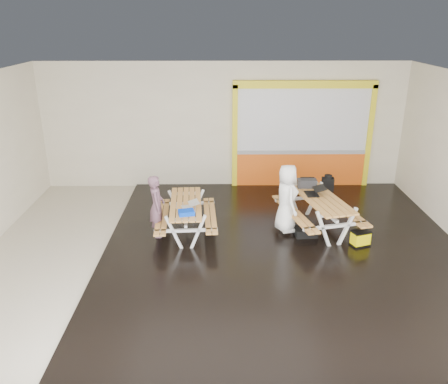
{
  "coord_description": "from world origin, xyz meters",
  "views": [
    {
      "loc": [
        -0.09,
        -8.29,
        4.57
      ],
      "look_at": [
        0.0,
        0.9,
        1.0
      ],
      "focal_mm": 36.17,
      "sensor_mm": 36.0,
      "label": 1
    }
  ],
  "objects_px": {
    "person_left": "(157,206)",
    "blue_pouch": "(186,213)",
    "picnic_table_left": "(186,210)",
    "laptop_left": "(190,206)",
    "fluke_bag": "(360,238)",
    "toolbox": "(307,183)",
    "laptop_right": "(314,192)",
    "picnic_table_right": "(319,205)",
    "backpack": "(328,184)",
    "dark_case": "(306,232)",
    "person_right": "(287,198)"
  },
  "relations": [
    {
      "from": "person_left",
      "to": "blue_pouch",
      "type": "relative_size",
      "value": 4.28
    },
    {
      "from": "picnic_table_left",
      "to": "laptop_left",
      "type": "distance_m",
      "value": 0.39
    },
    {
      "from": "person_left",
      "to": "blue_pouch",
      "type": "xyz_separation_m",
      "value": [
        0.66,
        -0.38,
        0.01
      ]
    },
    {
      "from": "fluke_bag",
      "to": "toolbox",
      "type": "bearing_deg",
      "value": 123.95
    },
    {
      "from": "blue_pouch",
      "to": "fluke_bag",
      "type": "height_order",
      "value": "blue_pouch"
    },
    {
      "from": "laptop_right",
      "to": "picnic_table_right",
      "type": "bearing_deg",
      "value": -51.63
    },
    {
      "from": "fluke_bag",
      "to": "picnic_table_left",
      "type": "bearing_deg",
      "value": 170.06
    },
    {
      "from": "picnic_table_left",
      "to": "laptop_right",
      "type": "height_order",
      "value": "laptop_right"
    },
    {
      "from": "laptop_left",
      "to": "backpack",
      "type": "bearing_deg",
      "value": 23.16
    },
    {
      "from": "picnic_table_right",
      "to": "person_left",
      "type": "xyz_separation_m",
      "value": [
        -3.58,
        -0.41,
        0.15
      ]
    },
    {
      "from": "laptop_left",
      "to": "blue_pouch",
      "type": "relative_size",
      "value": 1.31
    },
    {
      "from": "blue_pouch",
      "to": "picnic_table_right",
      "type": "bearing_deg",
      "value": 15.13
    },
    {
      "from": "toolbox",
      "to": "picnic_table_left",
      "type": "bearing_deg",
      "value": -165.28
    },
    {
      "from": "picnic_table_left",
      "to": "picnic_table_right",
      "type": "height_order",
      "value": "picnic_table_right"
    },
    {
      "from": "toolbox",
      "to": "dark_case",
      "type": "xyz_separation_m",
      "value": [
        -0.14,
        -0.91,
        -0.81
      ]
    },
    {
      "from": "blue_pouch",
      "to": "backpack",
      "type": "bearing_deg",
      "value": 27.67
    },
    {
      "from": "person_left",
      "to": "backpack",
      "type": "relative_size",
      "value": 2.9
    },
    {
      "from": "person_right",
      "to": "laptop_right",
      "type": "height_order",
      "value": "person_right"
    },
    {
      "from": "picnic_table_right",
      "to": "picnic_table_left",
      "type": "bearing_deg",
      "value": -177.07
    },
    {
      "from": "person_right",
      "to": "person_left",
      "type": "bearing_deg",
      "value": 83.16
    },
    {
      "from": "toolbox",
      "to": "fluke_bag",
      "type": "xyz_separation_m",
      "value": [
        0.93,
        -1.38,
        -0.74
      ]
    },
    {
      "from": "backpack",
      "to": "toolbox",
      "type": "bearing_deg",
      "value": -147.73
    },
    {
      "from": "person_right",
      "to": "blue_pouch",
      "type": "bearing_deg",
      "value": 94.36
    },
    {
      "from": "person_left",
      "to": "toolbox",
      "type": "bearing_deg",
      "value": -80.72
    },
    {
      "from": "person_right",
      "to": "laptop_left",
      "type": "height_order",
      "value": "person_right"
    },
    {
      "from": "person_right",
      "to": "fluke_bag",
      "type": "bearing_deg",
      "value": -123.53
    },
    {
      "from": "backpack",
      "to": "laptop_left",
      "type": "bearing_deg",
      "value": -156.84
    },
    {
      "from": "fluke_bag",
      "to": "laptop_right",
      "type": "bearing_deg",
      "value": 132.22
    },
    {
      "from": "blue_pouch",
      "to": "laptop_left",
      "type": "bearing_deg",
      "value": 81.91
    },
    {
      "from": "laptop_right",
      "to": "backpack",
      "type": "xyz_separation_m",
      "value": [
        0.49,
        0.82,
        -0.13
      ]
    },
    {
      "from": "toolbox",
      "to": "backpack",
      "type": "relative_size",
      "value": 0.93
    },
    {
      "from": "person_right",
      "to": "dark_case",
      "type": "bearing_deg",
      "value": -119.98
    },
    {
      "from": "toolbox",
      "to": "backpack",
      "type": "xyz_separation_m",
      "value": [
        0.58,
        0.37,
        -0.17
      ]
    },
    {
      "from": "laptop_left",
      "to": "person_right",
      "type": "bearing_deg",
      "value": 7.12
    },
    {
      "from": "blue_pouch",
      "to": "dark_case",
      "type": "relative_size",
      "value": 0.68
    },
    {
      "from": "laptop_left",
      "to": "fluke_bag",
      "type": "xyz_separation_m",
      "value": [
        3.61,
        -0.36,
        -0.61
      ]
    },
    {
      "from": "picnic_table_left",
      "to": "laptop_left",
      "type": "bearing_deg",
      "value": -70.38
    },
    {
      "from": "laptop_right",
      "to": "dark_case",
      "type": "distance_m",
      "value": 0.93
    },
    {
      "from": "backpack",
      "to": "blue_pouch",
      "type": "bearing_deg",
      "value": -152.33
    },
    {
      "from": "picnic_table_left",
      "to": "blue_pouch",
      "type": "height_order",
      "value": "blue_pouch"
    },
    {
      "from": "dark_case",
      "to": "person_left",
      "type": "bearing_deg",
      "value": -178.74
    },
    {
      "from": "dark_case",
      "to": "toolbox",
      "type": "bearing_deg",
      "value": 81.17
    },
    {
      "from": "person_left",
      "to": "picnic_table_right",
      "type": "bearing_deg",
      "value": -90.47
    },
    {
      "from": "picnic_table_right",
      "to": "person_right",
      "type": "bearing_deg",
      "value": -166.4
    },
    {
      "from": "person_left",
      "to": "person_right",
      "type": "height_order",
      "value": "person_right"
    },
    {
      "from": "picnic_table_right",
      "to": "laptop_left",
      "type": "relative_size",
      "value": 5.76
    },
    {
      "from": "person_left",
      "to": "picnic_table_left",
      "type": "bearing_deg",
      "value": -74.17
    },
    {
      "from": "picnic_table_right",
      "to": "fluke_bag",
      "type": "xyz_separation_m",
      "value": [
        0.74,
        -0.8,
        -0.44
      ]
    },
    {
      "from": "laptop_left",
      "to": "toolbox",
      "type": "relative_size",
      "value": 0.95
    },
    {
      "from": "picnic_table_right",
      "to": "blue_pouch",
      "type": "relative_size",
      "value": 7.55
    }
  ]
}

